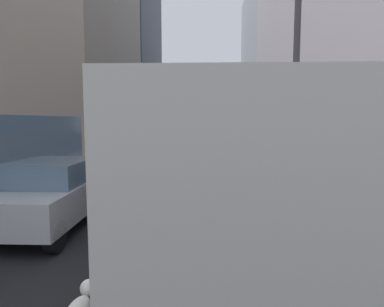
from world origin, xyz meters
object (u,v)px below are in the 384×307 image
Objects in this scene: transit_bus at (215,152)px; car_white_van at (222,138)px; car_yellow_taxi at (208,144)px; car_red_coupe at (170,136)px; car_silver_sedan at (56,191)px; car_blue_hatchback at (220,135)px; car_black_suv at (189,133)px.

transit_bus is 2.87× the size of car_white_van.
car_red_coupe is at bearing 109.82° from car_yellow_taxi.
car_silver_sedan is (-4.00, -16.89, 0.00)m from car_yellow_taxi.
car_red_coupe is 11.80m from car_yellow_taxi.
car_blue_hatchback is (1.60, 31.59, -0.96)m from transit_bus.
car_white_van is 9.03m from car_yellow_taxi.
car_red_coupe and car_silver_sedan have the same top height.
car_blue_hatchback is 0.94× the size of car_black_suv.
car_red_coupe is at bearing -99.08° from car_black_suv.
car_white_van is at bearing 77.74° from car_silver_sedan.
car_blue_hatchback is 0.97× the size of car_red_coupe.
car_blue_hatchback and car_silver_sedan have the same top height.
car_silver_sedan is (0.00, -27.99, 0.00)m from car_red_coupe.
transit_bus is at bearing -81.74° from car_red_coupe.
transit_bus is at bearing -92.90° from car_blue_hatchback.
car_white_van is (4.00, -12.22, 0.00)m from car_black_suv.
car_black_suv is 21.24m from car_yellow_taxi.
car_white_van is 0.87× the size of car_yellow_taxi.
car_white_van and car_yellow_taxi have the same top height.
car_yellow_taxi is at bearing 76.68° from car_silver_sedan.
car_yellow_taxi is (-1.60, -15.14, 0.00)m from car_blue_hatchback.
transit_bus is 4.14m from car_silver_sedan.
car_white_van is at bearing 79.80° from car_yellow_taxi.
car_blue_hatchback is 0.86× the size of car_yellow_taxi.
car_yellow_taxi is (2.40, -21.11, 0.00)m from car_black_suv.
car_red_coupe is 27.99m from car_silver_sedan.
transit_bus is 37.64m from car_black_suv.
transit_bus is at bearing -86.34° from car_black_suv.
car_black_suv and car_red_coupe have the same top height.
transit_bus is 2.50× the size of car_yellow_taxi.
car_white_van is at bearing -71.87° from car_black_suv.
car_black_suv is at bearing 80.92° from car_red_coupe.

